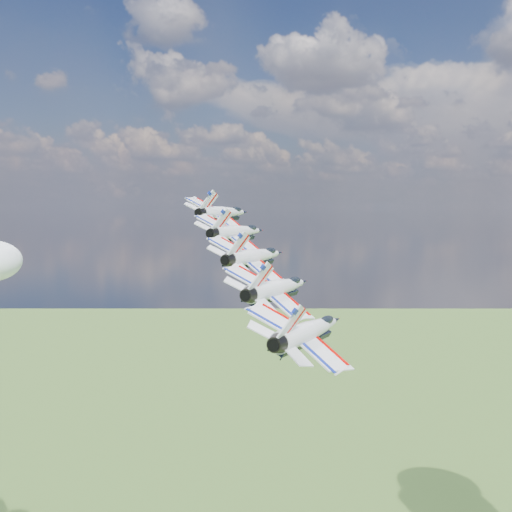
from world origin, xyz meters
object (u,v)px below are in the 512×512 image
Objects in this scene: jet_3 at (279,288)px; jet_0 at (224,212)px; jet_4 at (310,330)px; jet_1 at (238,232)px; jet_2 at (256,256)px.

jet_0 is at bearing 132.24° from jet_3.
jet_3 reaches higher than jet_4.
jet_0 is at bearing 132.24° from jet_4.
jet_1 is 1.00× the size of jet_2.
jet_1 is at bearing -47.76° from jet_0.
jet_1 is (8.35, -7.13, -2.65)m from jet_0.
jet_0 reaches higher than jet_4.
jet_1 is at bearing 132.24° from jet_3.
jet_2 is at bearing 132.24° from jet_3.
jet_1 reaches higher than jet_2.
jet_3 is at bearing -47.76° from jet_0.
jet_4 is at bearing -47.76° from jet_0.
jet_4 is at bearing -47.76° from jet_1.
jet_1 is at bearing 132.24° from jet_2.
jet_0 is 1.00× the size of jet_1.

